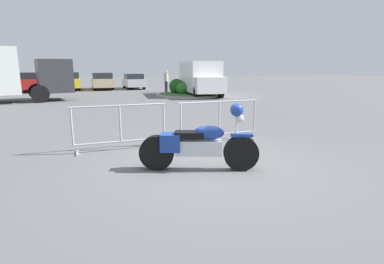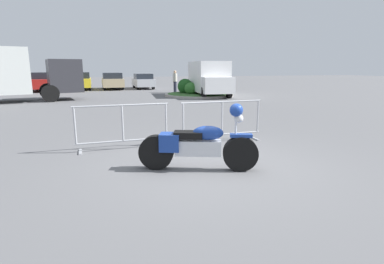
{
  "view_description": "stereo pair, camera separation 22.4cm",
  "coord_description": "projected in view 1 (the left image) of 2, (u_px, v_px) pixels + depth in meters",
  "views": [
    {
      "loc": [
        -2.16,
        -5.29,
        1.9
      ],
      "look_at": [
        -0.3,
        0.22,
        0.65
      ],
      "focal_mm": 28.0,
      "sensor_mm": 36.0,
      "label": 1
    },
    {
      "loc": [
        -1.95,
        -5.36,
        1.9
      ],
      "look_at": [
        -0.3,
        0.22,
        0.65
      ],
      "focal_mm": 28.0,
      "sensor_mm": 36.0,
      "label": 2
    }
  ],
  "objects": [
    {
      "name": "planter_island",
      "position": [
        191.0,
        90.0,
        20.8
      ],
      "size": [
        4.7,
        4.7,
        1.23
      ],
      "color": "#ADA89E",
      "rests_on": "ground"
    },
    {
      "name": "ground_plane",
      "position": [
        210.0,
        165.0,
        5.98
      ],
      "size": [
        120.0,
        120.0,
        0.0
      ],
      "primitive_type": "plane",
      "color": "#5B5B5E"
    },
    {
      "name": "parked_car_red",
      "position": [
        32.0,
        82.0,
        24.33
      ],
      "size": [
        1.95,
        4.54,
        1.53
      ],
      "rotation": [
        0.0,
        0.0,
        1.6
      ],
      "color": "#B21E19",
      "rests_on": "ground"
    },
    {
      "name": "delivery_van",
      "position": [
        200.0,
        78.0,
        20.4
      ],
      "size": [
        2.34,
        5.14,
        2.31
      ],
      "rotation": [
        0.0,
        0.0,
        -1.65
      ],
      "color": "white",
      "rests_on": "ground"
    },
    {
      "name": "parked_car_tan",
      "position": [
        102.0,
        81.0,
        26.6
      ],
      "size": [
        1.86,
        4.33,
        1.46
      ],
      "rotation": [
        0.0,
        0.0,
        1.6
      ],
      "color": "tan",
      "rests_on": "ground"
    },
    {
      "name": "parked_car_yellow",
      "position": [
        69.0,
        81.0,
        25.91
      ],
      "size": [
        1.93,
        4.5,
        1.51
      ],
      "rotation": [
        0.0,
        0.0,
        1.6
      ],
      "color": "yellow",
      "rests_on": "ground"
    },
    {
      "name": "crowd_barrier_far",
      "position": [
        219.0,
        121.0,
        7.77
      ],
      "size": [
        2.2,
        0.51,
        1.07
      ],
      "rotation": [
        0.0,
        0.0,
        0.03
      ],
      "color": "#9EA0A5",
      "rests_on": "ground"
    },
    {
      "name": "parked_car_silver",
      "position": [
        134.0,
        81.0,
        27.44
      ],
      "size": [
        1.73,
        4.05,
        1.36
      ],
      "rotation": [
        0.0,
        0.0,
        1.6
      ],
      "color": "#B7BABF",
      "rests_on": "ground"
    },
    {
      "name": "pedestrian",
      "position": [
        166.0,
        81.0,
        23.18
      ],
      "size": [
        0.43,
        0.43,
        1.69
      ],
      "rotation": [
        0.0,
        0.0,
        1.23
      ],
      "color": "#262838",
      "rests_on": "ground"
    },
    {
      "name": "motorcycle",
      "position": [
        199.0,
        145.0,
        5.62
      ],
      "size": [
        2.17,
        0.95,
        1.27
      ],
      "rotation": [
        0.0,
        0.0,
        -0.35
      ],
      "color": "black",
      "rests_on": "ground"
    },
    {
      "name": "crowd_barrier_near",
      "position": [
        120.0,
        127.0,
        6.98
      ],
      "size": [
        2.2,
        0.51,
        1.07
      ],
      "rotation": [
        0.0,
        0.0,
        0.03
      ],
      "color": "#9EA0A5",
      "rests_on": "ground"
    }
  ]
}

